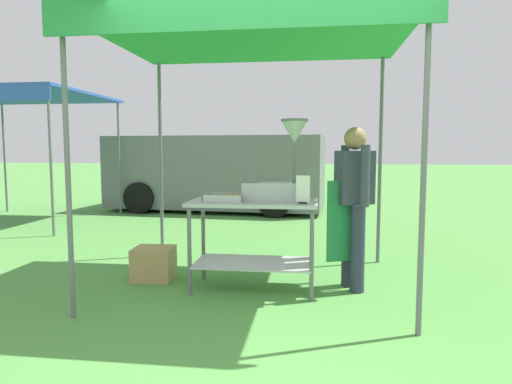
% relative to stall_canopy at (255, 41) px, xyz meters
% --- Properties ---
extents(ground_plane, '(70.00, 70.00, 0.00)m').
position_rel_stall_canopy_xyz_m(ground_plane, '(0.29, 4.59, -2.44)').
color(ground_plane, '#519342').
extents(stall_canopy, '(2.97, 2.41, 2.54)m').
position_rel_stall_canopy_xyz_m(stall_canopy, '(0.00, 0.00, 0.00)').
color(stall_canopy, slate).
rests_on(stall_canopy, ground).
extents(donut_cart, '(1.26, 0.64, 0.89)m').
position_rel_stall_canopy_xyz_m(donut_cart, '(0.00, -0.10, -1.79)').
color(donut_cart, '#B7B7BC').
rests_on(donut_cart, ground).
extents(donut_tray, '(0.40, 0.34, 0.07)m').
position_rel_stall_canopy_xyz_m(donut_tray, '(-0.25, -0.16, -1.53)').
color(donut_tray, '#B7B7BC').
rests_on(donut_tray, donut_cart).
extents(donut_fryer, '(0.63, 0.28, 0.80)m').
position_rel_stall_canopy_xyz_m(donut_fryer, '(0.23, -0.04, -1.27)').
color(donut_fryer, '#B7B7BC').
rests_on(donut_fryer, donut_cart).
extents(menu_sign, '(0.13, 0.05, 0.26)m').
position_rel_stall_canopy_xyz_m(menu_sign, '(0.49, -0.27, -1.44)').
color(menu_sign, black).
rests_on(menu_sign, donut_cart).
extents(vendor, '(0.46, 0.53, 1.61)m').
position_rel_stall_canopy_xyz_m(vendor, '(0.98, 0.04, -1.54)').
color(vendor, '#2D3347').
rests_on(vendor, ground).
extents(supply_crate, '(0.43, 0.39, 0.35)m').
position_rel_stall_canopy_xyz_m(supply_crate, '(-1.11, 0.09, -2.27)').
color(supply_crate, tan).
rests_on(supply_crate, ground).
extents(van_grey, '(4.95, 2.38, 1.69)m').
position_rel_stall_canopy_xyz_m(van_grey, '(-1.62, 5.71, -1.57)').
color(van_grey, slate).
rests_on(van_grey, ground).
extents(neighbour_tent, '(2.88, 2.72, 2.44)m').
position_rel_stall_canopy_xyz_m(neighbour_tent, '(-4.92, 3.42, -0.09)').
color(neighbour_tent, slate).
rests_on(neighbour_tent, ground).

